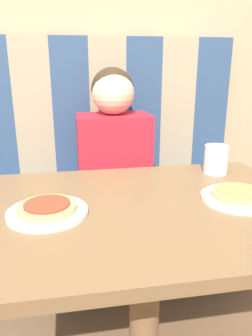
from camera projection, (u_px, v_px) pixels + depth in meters
wall_back at (104, 26)px, 1.78m from camera, size 7.00×0.05×2.60m
booth_seat at (115, 230)px, 1.78m from camera, size 1.38×0.57×0.48m
booth_backrest at (107, 110)px, 1.82m from camera, size 1.38×0.09×0.76m
dining_table at (146, 232)px, 1.00m from camera, size 1.00×0.73×0.71m
person at (113, 132)px, 1.62m from camera, size 0.36×0.24×0.61m
plate_left at (48, 212)px, 0.92m from camera, size 0.23×0.23×0.01m
plate_right at (238, 198)px, 1.01m from camera, size 0.23×0.23×0.01m
pizza_left at (47, 207)px, 0.91m from camera, size 0.16×0.16×0.02m
pizza_right at (239, 193)px, 1.01m from camera, size 0.16×0.16×0.02m
drinking_cup at (216, 159)px, 1.25m from camera, size 0.09×0.09×0.11m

